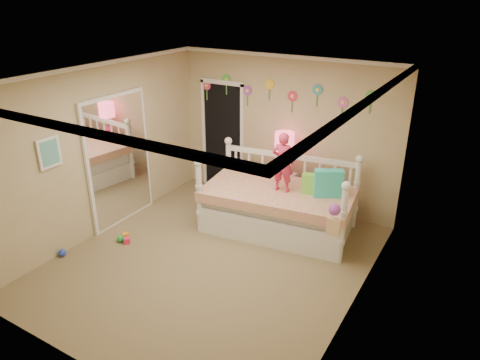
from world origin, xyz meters
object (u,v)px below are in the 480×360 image
Objects in this scene: nightstand at (282,191)px; child at (283,162)px; table_lamp at (284,147)px; daybed at (279,193)px.

child is at bearing -58.04° from nightstand.
nightstand is at bearing 180.00° from table_lamp.
child is at bearing -24.61° from daybed.
daybed is 3.53× the size of nightstand.
child reaches higher than table_lamp.
table_lamp is (-0.33, 0.74, -0.03)m from child.
nightstand is at bearing 102.53° from daybed.
nightstand is at bearing -73.98° from child.
child is (0.06, -0.02, 0.54)m from daybed.
table_lamp reaches higher than daybed.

